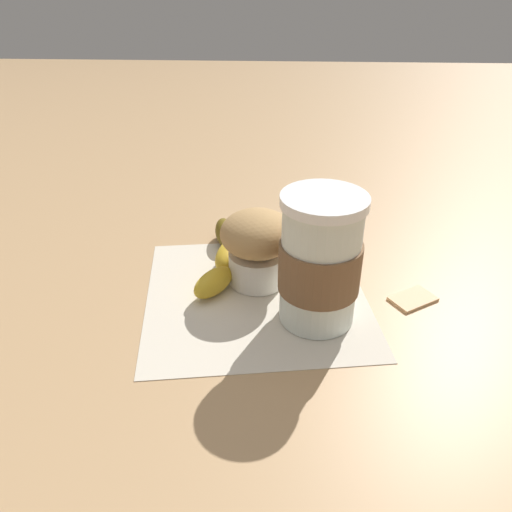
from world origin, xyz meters
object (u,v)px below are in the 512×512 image
object	(u,v)px
muffin	(254,244)
banana	(224,254)
coffee_cup	(320,262)
sugar_packet	(413,298)

from	to	relation	value
muffin	banana	distance (m)	0.06
muffin	banana	bearing A→B (deg)	-39.79
coffee_cup	banana	bearing A→B (deg)	-42.15
coffee_cup	muffin	distance (m)	0.10
banana	sugar_packet	distance (m)	0.23
coffee_cup	sugar_packet	world-z (taller)	coffee_cup
muffin	sugar_packet	distance (m)	0.19
muffin	banana	size ratio (longest dim) A/B	0.50
muffin	sugar_packet	bearing A→B (deg)	170.71
sugar_packet	muffin	bearing A→B (deg)	-9.29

